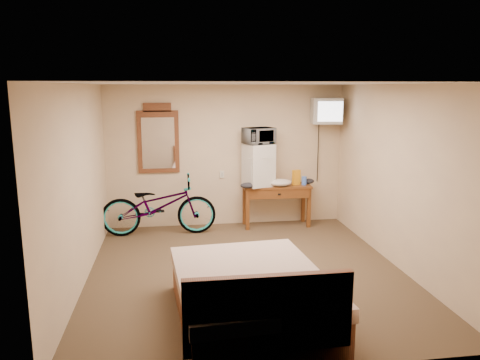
% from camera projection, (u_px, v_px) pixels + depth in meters
% --- Properties ---
extents(room, '(4.60, 4.64, 2.50)m').
position_uv_depth(room, '(247.00, 181.00, 6.09)').
color(room, '#3D2B1E').
rests_on(room, ground).
extents(desk, '(1.21, 0.50, 0.75)m').
position_uv_depth(desk, '(277.00, 193.00, 8.28)').
color(desk, brown).
rests_on(desk, floor).
extents(mini_fridge, '(0.57, 0.55, 0.74)m').
position_uv_depth(mini_fridge, '(258.00, 165.00, 8.17)').
color(mini_fridge, silver).
rests_on(mini_fridge, desk).
extents(microwave, '(0.60, 0.50, 0.28)m').
position_uv_depth(microwave, '(259.00, 136.00, 8.07)').
color(microwave, silver).
rests_on(microwave, mini_fridge).
extents(snack_bag, '(0.15, 0.11, 0.26)m').
position_uv_depth(snack_bag, '(296.00, 177.00, 8.30)').
color(snack_bag, orange).
rests_on(snack_bag, desk).
extents(blue_cup, '(0.09, 0.09, 0.15)m').
position_uv_depth(blue_cup, '(304.00, 181.00, 8.28)').
color(blue_cup, '#4371E5').
rests_on(blue_cup, desk).
extents(cloth_cream, '(0.40, 0.31, 0.12)m').
position_uv_depth(cloth_cream, '(280.00, 183.00, 8.18)').
color(cloth_cream, beige).
rests_on(cloth_cream, desk).
extents(cloth_dark_a, '(0.26, 0.19, 0.10)m').
position_uv_depth(cloth_dark_a, '(248.00, 185.00, 8.02)').
color(cloth_dark_a, black).
rests_on(cloth_dark_a, desk).
extents(cloth_dark_b, '(0.20, 0.17, 0.09)m').
position_uv_depth(cloth_dark_b, '(309.00, 181.00, 8.39)').
color(cloth_dark_b, black).
rests_on(cloth_dark_b, desk).
extents(crt_television, '(0.56, 0.62, 0.44)m').
position_uv_depth(crt_television, '(326.00, 111.00, 8.14)').
color(crt_television, black).
rests_on(crt_television, room).
extents(wall_mirror, '(0.71, 0.04, 1.21)m').
position_uv_depth(wall_mirror, '(158.00, 139.00, 8.07)').
color(wall_mirror, brown).
rests_on(wall_mirror, room).
extents(bicycle, '(1.91, 0.68, 1.00)m').
position_uv_depth(bicycle, '(159.00, 206.00, 7.84)').
color(bicycle, black).
rests_on(bicycle, floor).
extents(bed, '(1.66, 2.12, 0.90)m').
position_uv_depth(bed, '(251.00, 296.00, 4.92)').
color(bed, brown).
rests_on(bed, floor).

